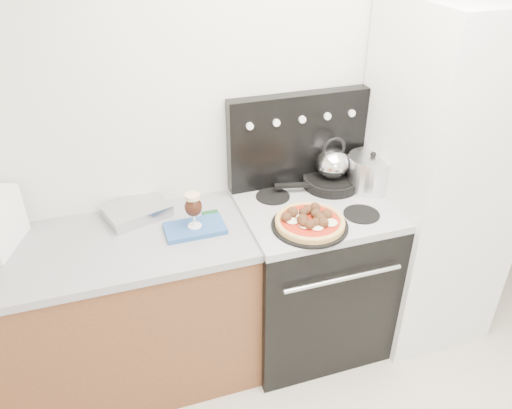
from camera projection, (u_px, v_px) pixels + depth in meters
name	position (u px, v px, depth m)	size (l,w,h in m)	color
room_shell	(409.00, 258.00, 1.64)	(3.52, 3.01, 2.52)	beige
base_cabinet	(108.00, 320.00, 2.53)	(1.45, 0.60, 0.86)	brown
countertop	(93.00, 249.00, 2.30)	(1.48, 0.63, 0.04)	#94939B
stove_body	(310.00, 278.00, 2.80)	(0.76, 0.65, 0.88)	black
cooktop	(316.00, 209.00, 2.56)	(0.76, 0.65, 0.04)	#ADADB2
backguard	(298.00, 139.00, 2.64)	(0.76, 0.08, 0.50)	black
fridge	(437.00, 182.00, 2.70)	(0.64, 0.68, 1.90)	silver
foil_sheet	(137.00, 211.00, 2.48)	(0.30, 0.22, 0.06)	white
oven_mitt	(195.00, 228.00, 2.38)	(0.29, 0.16, 0.02)	#295395
beer_glass	(194.00, 210.00, 2.33)	(0.08, 0.08, 0.18)	black
pizza_pan	(310.00, 226.00, 2.38)	(0.37, 0.37, 0.01)	black
pizza	(310.00, 220.00, 2.36)	(0.33, 0.33, 0.05)	tan
skillet	(331.00, 181.00, 2.71)	(0.30, 0.30, 0.05)	black
tea_kettle	(333.00, 161.00, 2.64)	(0.18, 0.18, 0.19)	silver
stock_pot	(371.00, 173.00, 2.66)	(0.24, 0.24, 0.18)	silver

